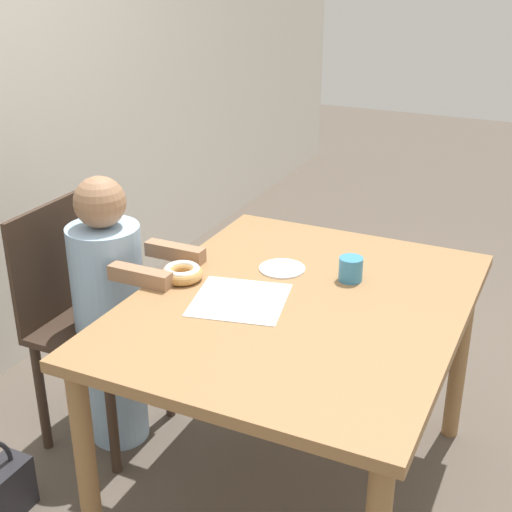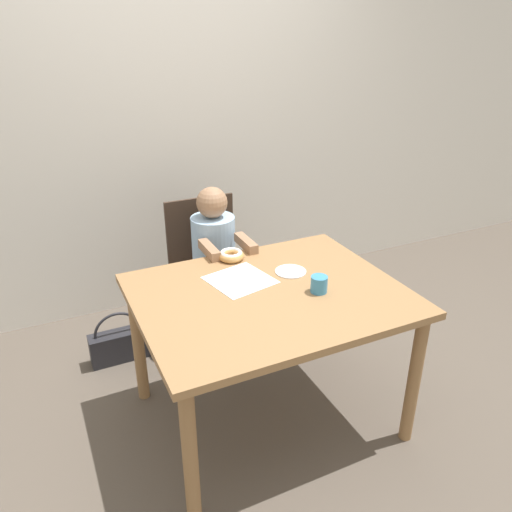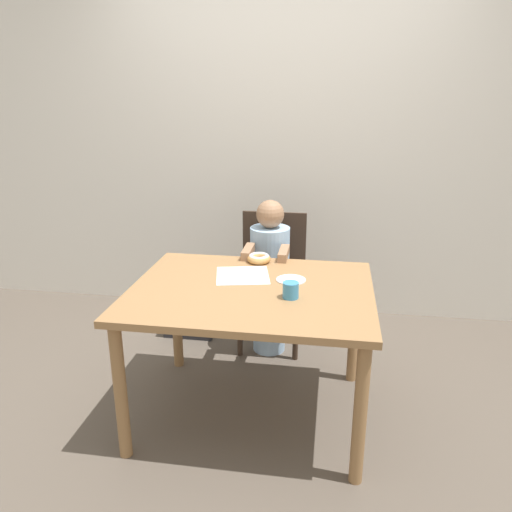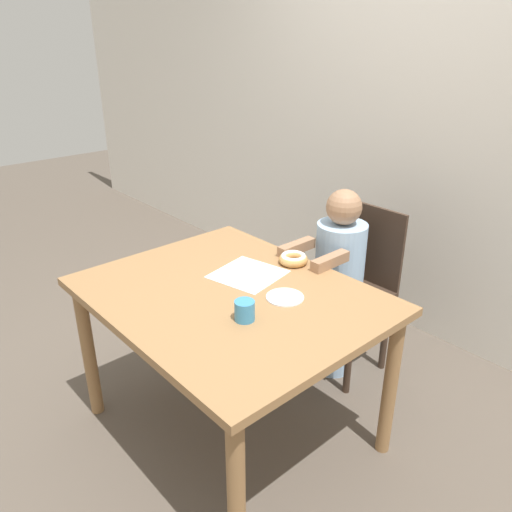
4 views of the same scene
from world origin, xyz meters
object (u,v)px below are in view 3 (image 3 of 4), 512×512
(cup, at_px, (291,290))
(handbag, at_px, (189,322))
(chair, at_px, (272,277))
(donut, at_px, (259,258))
(child_figure, at_px, (270,278))

(cup, bearing_deg, handbag, 131.24)
(chair, height_order, cup, chair)
(chair, distance_m, cup, 0.98)
(donut, xyz_separation_m, handbag, (-0.56, 0.41, -0.64))
(chair, xyz_separation_m, donut, (-0.02, -0.42, 0.27))
(child_figure, distance_m, handbag, 0.72)
(handbag, bearing_deg, child_figure, -9.49)
(child_figure, relative_size, cup, 13.18)
(child_figure, relative_size, donut, 7.63)
(chair, height_order, handbag, chair)
(donut, bearing_deg, handbag, 143.83)
(handbag, relative_size, cup, 4.43)
(donut, relative_size, cup, 1.73)
(child_figure, height_order, handbag, child_figure)
(child_figure, xyz_separation_m, handbag, (-0.59, 0.10, -0.41))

